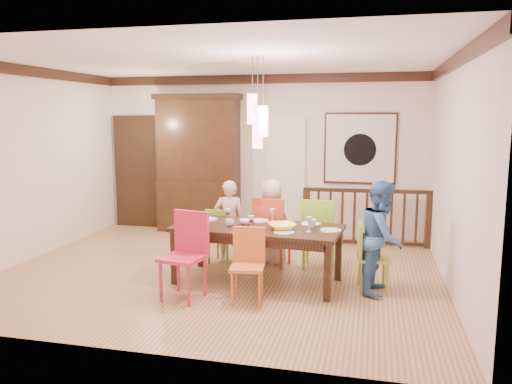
% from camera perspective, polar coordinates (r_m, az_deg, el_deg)
% --- Properties ---
extents(floor, '(6.00, 6.00, 0.00)m').
position_cam_1_polar(floor, '(7.12, -4.01, -9.03)').
color(floor, olive).
rests_on(floor, ground).
extents(ceiling, '(6.00, 6.00, 0.00)m').
position_cam_1_polar(ceiling, '(6.82, -4.28, 14.85)').
color(ceiling, white).
rests_on(ceiling, wall_back).
extents(wall_back, '(6.00, 0.00, 6.00)m').
position_cam_1_polar(wall_back, '(9.23, 0.50, 4.25)').
color(wall_back, silver).
rests_on(wall_back, floor).
extents(wall_left, '(0.00, 5.00, 5.00)m').
position_cam_1_polar(wall_left, '(8.23, -24.54, 2.92)').
color(wall_left, silver).
rests_on(wall_left, floor).
extents(wall_right, '(0.00, 5.00, 5.00)m').
position_cam_1_polar(wall_right, '(6.58, 21.66, 1.84)').
color(wall_right, silver).
rests_on(wall_right, floor).
extents(crown_molding, '(6.00, 5.00, 0.16)m').
position_cam_1_polar(crown_molding, '(6.81, -4.27, 14.18)').
color(crown_molding, black).
rests_on(crown_molding, wall_back).
extents(panel_door, '(1.04, 0.07, 2.24)m').
position_cam_1_polar(panel_door, '(10.02, -13.08, 2.08)').
color(panel_door, black).
rests_on(panel_door, wall_back).
extents(white_doorway, '(0.97, 0.05, 2.22)m').
position_cam_1_polar(white_doorway, '(9.16, 2.59, 1.70)').
color(white_doorway, silver).
rests_on(white_doorway, wall_back).
extents(painting, '(1.25, 0.06, 1.25)m').
position_cam_1_polar(painting, '(8.95, 11.80, 4.89)').
color(painting, black).
rests_on(painting, wall_back).
extents(pendant_cluster, '(0.27, 0.21, 1.14)m').
position_cam_1_polar(pendant_cluster, '(6.32, 0.19, 8.16)').
color(pendant_cluster, '#E9467D').
rests_on(pendant_cluster, ceiling).
extents(dining_table, '(2.23, 1.16, 0.75)m').
position_cam_1_polar(dining_table, '(6.49, 0.18, -4.64)').
color(dining_table, black).
rests_on(dining_table, floor).
extents(chair_far_left, '(0.42, 0.42, 0.82)m').
position_cam_1_polar(chair_far_left, '(7.43, -3.87, -4.51)').
color(chair_far_left, '#65A52D').
rests_on(chair_far_left, floor).
extents(chair_far_mid, '(0.53, 0.53, 1.02)m').
position_cam_1_polar(chair_far_mid, '(7.23, 2.00, -3.94)').
color(chair_far_mid, '#B83C25').
rests_on(chair_far_mid, floor).
extents(chair_far_right, '(0.46, 0.46, 1.02)m').
position_cam_1_polar(chair_far_right, '(7.17, 7.21, -4.10)').
color(chair_far_right, '#83C22A').
rests_on(chair_far_right, floor).
extents(chair_near_left, '(0.54, 0.54, 1.03)m').
position_cam_1_polar(chair_near_left, '(5.99, -8.39, -6.63)').
color(chair_near_left, '#C52544').
rests_on(chair_near_left, floor).
extents(chair_near_mid, '(0.43, 0.43, 0.86)m').
position_cam_1_polar(chair_near_mid, '(5.87, -1.00, -7.88)').
color(chair_near_mid, orange).
rests_on(chair_near_mid, floor).
extents(chair_end_right, '(0.42, 0.42, 0.85)m').
position_cam_1_polar(chair_end_right, '(6.42, 13.29, -6.73)').
color(chair_end_right, '#93A634').
rests_on(chair_end_right, floor).
extents(china_hutch, '(1.62, 0.46, 2.56)m').
position_cam_1_polar(china_hutch, '(9.36, -6.59, 3.23)').
color(china_hutch, black).
rests_on(china_hutch, floor).
extents(balustrade, '(2.14, 0.20, 0.96)m').
position_cam_1_polar(balustrade, '(8.59, 12.52, -2.70)').
color(balustrade, black).
rests_on(balustrade, floor).
extents(person_far_left, '(0.50, 0.37, 1.24)m').
position_cam_1_polar(person_far_left, '(7.40, -3.06, -3.39)').
color(person_far_left, beige).
rests_on(person_far_left, floor).
extents(person_far_mid, '(0.66, 0.47, 1.26)m').
position_cam_1_polar(person_far_mid, '(7.36, 1.81, -3.36)').
color(person_far_mid, beige).
rests_on(person_far_mid, floor).
extents(person_end_right, '(0.64, 0.76, 1.39)m').
position_cam_1_polar(person_end_right, '(6.32, 14.19, -5.02)').
color(person_end_right, teal).
rests_on(person_end_right, floor).
extents(serving_bowl, '(0.45, 0.45, 0.08)m').
position_cam_1_polar(serving_bowl, '(6.27, 2.98, -3.97)').
color(serving_bowl, '#F8FA47').
rests_on(serving_bowl, dining_table).
extents(small_bowl, '(0.25, 0.25, 0.06)m').
position_cam_1_polar(small_bowl, '(6.59, -1.05, -3.43)').
color(small_bowl, white).
rests_on(small_bowl, dining_table).
extents(cup_left, '(0.15, 0.15, 0.09)m').
position_cam_1_polar(cup_left, '(6.49, -3.04, -3.51)').
color(cup_left, silver).
rests_on(cup_left, dining_table).
extents(cup_right, '(0.13, 0.13, 0.10)m').
position_cam_1_polar(cup_right, '(6.45, 6.44, -3.57)').
color(cup_right, silver).
rests_on(cup_right, dining_table).
extents(plate_far_left, '(0.26, 0.26, 0.01)m').
position_cam_1_polar(plate_far_left, '(6.91, -5.56, -3.11)').
color(plate_far_left, white).
rests_on(plate_far_left, dining_table).
extents(plate_far_mid, '(0.26, 0.26, 0.01)m').
position_cam_1_polar(plate_far_mid, '(6.78, 0.35, -3.28)').
color(plate_far_mid, white).
rests_on(plate_far_mid, dining_table).
extents(plate_far_right, '(0.26, 0.26, 0.01)m').
position_cam_1_polar(plate_far_right, '(6.62, 6.29, -3.64)').
color(plate_far_right, white).
rests_on(plate_far_right, dining_table).
extents(plate_near_left, '(0.26, 0.26, 0.01)m').
position_cam_1_polar(plate_near_left, '(6.37, -6.65, -4.14)').
color(plate_near_left, white).
rests_on(plate_near_left, dining_table).
extents(plate_near_mid, '(0.26, 0.26, 0.01)m').
position_cam_1_polar(plate_near_mid, '(6.12, 3.21, -4.61)').
color(plate_near_mid, white).
rests_on(plate_near_mid, dining_table).
extents(plate_end_right, '(0.26, 0.26, 0.01)m').
position_cam_1_polar(plate_end_right, '(6.28, 8.54, -4.35)').
color(plate_end_right, white).
rests_on(plate_end_right, dining_table).
extents(wine_glass_a, '(0.08, 0.08, 0.19)m').
position_cam_1_polar(wine_glass_a, '(6.68, -3.24, -2.72)').
color(wine_glass_a, '#590C19').
rests_on(wine_glass_a, dining_table).
extents(wine_glass_b, '(0.08, 0.08, 0.19)m').
position_cam_1_polar(wine_glass_b, '(6.66, 1.88, -2.75)').
color(wine_glass_b, silver).
rests_on(wine_glass_b, dining_table).
extents(wine_glass_c, '(0.08, 0.08, 0.19)m').
position_cam_1_polar(wine_glass_c, '(6.21, -0.55, -3.58)').
color(wine_glass_c, '#590C19').
rests_on(wine_glass_c, dining_table).
extents(wine_glass_d, '(0.08, 0.08, 0.19)m').
position_cam_1_polar(wine_glass_d, '(6.18, 6.08, -3.70)').
color(wine_glass_d, silver).
rests_on(wine_glass_d, dining_table).
extents(napkin, '(0.18, 0.14, 0.01)m').
position_cam_1_polar(napkin, '(6.18, -0.49, -4.48)').
color(napkin, '#D83359').
rests_on(napkin, dining_table).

